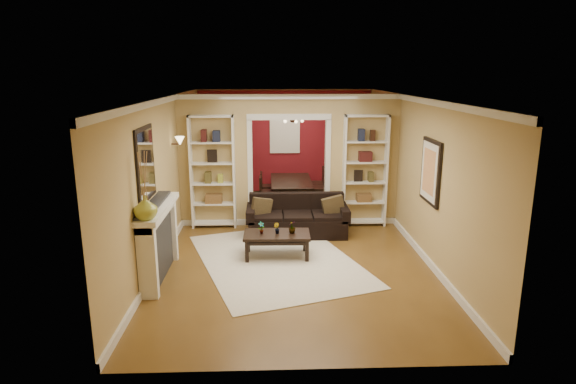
{
  "coord_description": "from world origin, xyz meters",
  "views": [
    {
      "loc": [
        -0.38,
        -8.56,
        3.11
      ],
      "look_at": [
        -0.09,
        -0.8,
        1.18
      ],
      "focal_mm": 30.0,
      "sensor_mm": 36.0,
      "label": 1
    }
  ],
  "objects_px": {
    "coffee_table": "(277,245)",
    "bookshelf_left": "(213,172)",
    "bookshelf_right": "(365,171)",
    "dining_table": "(292,192)",
    "fireplace": "(160,242)",
    "sofa": "(297,216)"
  },
  "relations": [
    {
      "from": "fireplace",
      "to": "dining_table",
      "type": "height_order",
      "value": "fireplace"
    },
    {
      "from": "bookshelf_left",
      "to": "fireplace",
      "type": "relative_size",
      "value": 1.35
    },
    {
      "from": "bookshelf_left",
      "to": "bookshelf_right",
      "type": "bearing_deg",
      "value": 0.0
    },
    {
      "from": "bookshelf_right",
      "to": "dining_table",
      "type": "height_order",
      "value": "bookshelf_right"
    },
    {
      "from": "coffee_table",
      "to": "fireplace",
      "type": "xyz_separation_m",
      "value": [
        -1.81,
        -0.78,
        0.37
      ]
    },
    {
      "from": "sofa",
      "to": "fireplace",
      "type": "xyz_separation_m",
      "value": [
        -2.23,
        -1.95,
        0.19
      ]
    },
    {
      "from": "sofa",
      "to": "dining_table",
      "type": "bearing_deg",
      "value": 89.8
    },
    {
      "from": "sofa",
      "to": "fireplace",
      "type": "relative_size",
      "value": 1.17
    },
    {
      "from": "bookshelf_left",
      "to": "bookshelf_right",
      "type": "distance_m",
      "value": 3.1
    },
    {
      "from": "dining_table",
      "to": "sofa",
      "type": "bearing_deg",
      "value": 179.8
    },
    {
      "from": "sofa",
      "to": "coffee_table",
      "type": "distance_m",
      "value": 1.26
    },
    {
      "from": "sofa",
      "to": "dining_table",
      "type": "distance_m",
      "value": 2.22
    },
    {
      "from": "coffee_table",
      "to": "bookshelf_left",
      "type": "height_order",
      "value": "bookshelf_left"
    },
    {
      "from": "coffee_table",
      "to": "fireplace",
      "type": "height_order",
      "value": "fireplace"
    },
    {
      "from": "fireplace",
      "to": "dining_table",
      "type": "distance_m",
      "value": 4.74
    },
    {
      "from": "bookshelf_right",
      "to": "bookshelf_left",
      "type": "bearing_deg",
      "value": 180.0
    },
    {
      "from": "bookshelf_right",
      "to": "fireplace",
      "type": "relative_size",
      "value": 1.35
    },
    {
      "from": "coffee_table",
      "to": "bookshelf_right",
      "type": "bearing_deg",
      "value": 44.75
    },
    {
      "from": "sofa",
      "to": "bookshelf_left",
      "type": "height_order",
      "value": "bookshelf_left"
    },
    {
      "from": "coffee_table",
      "to": "fireplace",
      "type": "relative_size",
      "value": 0.66
    },
    {
      "from": "coffee_table",
      "to": "bookshelf_right",
      "type": "relative_size",
      "value": 0.49
    },
    {
      "from": "bookshelf_right",
      "to": "fireplace",
      "type": "height_order",
      "value": "bookshelf_right"
    }
  ]
}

